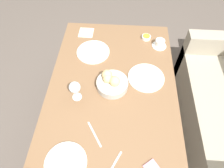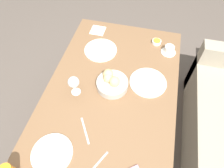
# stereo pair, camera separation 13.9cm
# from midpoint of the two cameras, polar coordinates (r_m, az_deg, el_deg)

# --- Properties ---
(ground_plane) EXTENTS (10.00, 10.00, 0.00)m
(ground_plane) POSITION_cam_midpoint_polar(r_m,az_deg,el_deg) (2.02, 1.49, -14.80)
(ground_plane) COLOR #564C44
(dining_table) EXTENTS (1.56, 0.91, 0.73)m
(dining_table) POSITION_cam_midpoint_polar(r_m,az_deg,el_deg) (1.44, 2.03, -5.64)
(dining_table) COLOR brown
(dining_table) RESTS_ON ground_plane
(bread_basket) EXTENTS (0.22, 0.22, 0.11)m
(bread_basket) POSITION_cam_midpoint_polar(r_m,az_deg,el_deg) (1.39, 2.74, 0.26)
(bread_basket) COLOR #B2ADA3
(bread_basket) RESTS_ON dining_table
(plate_near_left) EXTENTS (0.26, 0.26, 0.01)m
(plate_near_left) POSITION_cam_midpoint_polar(r_m,az_deg,el_deg) (1.64, -0.82, 9.53)
(plate_near_left) COLOR silver
(plate_near_left) RESTS_ON dining_table
(plate_near_right) EXTENTS (0.24, 0.24, 0.01)m
(plate_near_right) POSITION_cam_midpoint_polar(r_m,az_deg,el_deg) (1.23, -13.54, -18.97)
(plate_near_right) COLOR silver
(plate_near_right) RESTS_ON dining_table
(plate_far_center) EXTENTS (0.27, 0.27, 0.01)m
(plate_far_center) POSITION_cam_midpoint_polar(r_m,az_deg,el_deg) (1.47, 12.92, 0.26)
(plate_far_center) COLOR silver
(plate_far_center) RESTS_ON dining_table
(wine_glass) EXTENTS (0.08, 0.08, 0.16)m
(wine_glass) POSITION_cam_midpoint_polar(r_m,az_deg,el_deg) (1.31, -7.94, 0.21)
(wine_glass) COLOR silver
(wine_glass) RESTS_ON dining_table
(coffee_cup) EXTENTS (0.12, 0.12, 0.06)m
(coffee_cup) POSITION_cam_midpoint_polar(r_m,az_deg,el_deg) (1.70, 18.28, 9.11)
(coffee_cup) COLOR white
(coffee_cup) RESTS_ON dining_table
(jam_bowl_honey) EXTENTS (0.08, 0.08, 0.03)m
(jam_bowl_honey) POSITION_cam_midpoint_polar(r_m,az_deg,el_deg) (1.76, 14.90, 11.45)
(jam_bowl_honey) COLOR white
(jam_bowl_honey) RESTS_ON dining_table
(fork_silver) EXTENTS (0.16, 0.11, 0.00)m
(fork_silver) POSITION_cam_midpoint_polar(r_m,az_deg,el_deg) (1.26, -4.50, -13.35)
(fork_silver) COLOR #B7B7BC
(fork_silver) RESTS_ON dining_table
(spoon_coffee) EXTENTS (0.12, 0.07, 0.00)m
(spoon_coffee) POSITION_cam_midpoint_polar(r_m,az_deg,el_deg) (1.20, 0.01, -21.48)
(spoon_coffee) COLOR #B7B7BC
(spoon_coffee) RESTS_ON dining_table
(napkin) EXTENTS (0.12, 0.12, 0.00)m
(napkin) POSITION_cam_midpoint_polar(r_m,az_deg,el_deg) (1.83, -1.84, 14.95)
(napkin) COLOR silver
(napkin) RESTS_ON dining_table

